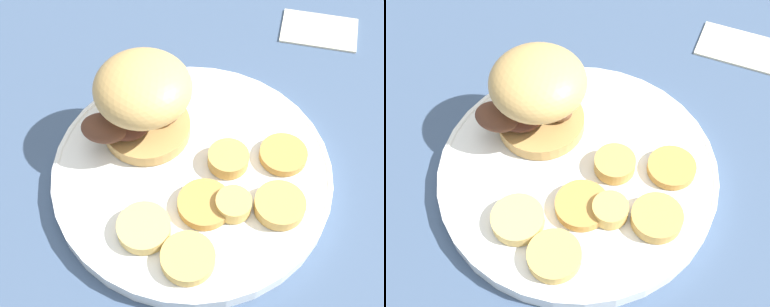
# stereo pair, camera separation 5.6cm
# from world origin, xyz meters

# --- Properties ---
(ground_plane) EXTENTS (4.00, 4.00, 0.00)m
(ground_plane) POSITION_xyz_m (0.00, 0.00, 0.00)
(ground_plane) COLOR #3D5170
(dinner_plate) EXTENTS (0.30, 0.30, 0.02)m
(dinner_plate) POSITION_xyz_m (0.00, 0.00, 0.01)
(dinner_plate) COLOR white
(dinner_plate) RESTS_ON ground_plane
(sandwich) EXTENTS (0.13, 0.10, 0.10)m
(sandwich) POSITION_xyz_m (-0.00, 0.07, 0.08)
(sandwich) COLOR tan
(sandwich) RESTS_ON dinner_plate
(potato_round_0) EXTENTS (0.05, 0.05, 0.01)m
(potato_round_0) POSITION_xyz_m (-0.08, -0.07, 0.03)
(potato_round_0) COLOR tan
(potato_round_0) RESTS_ON dinner_plate
(potato_round_1) EXTENTS (0.05, 0.05, 0.01)m
(potato_round_1) POSITION_xyz_m (0.02, -0.10, 0.03)
(potato_round_1) COLOR tan
(potato_round_1) RESTS_ON dinner_plate
(potato_round_2) EXTENTS (0.06, 0.06, 0.01)m
(potato_round_2) POSITION_xyz_m (-0.03, -0.04, 0.03)
(potato_round_2) COLOR #BC8942
(potato_round_2) RESTS_ON dinner_plate
(potato_round_3) EXTENTS (0.05, 0.05, 0.01)m
(potato_round_3) POSITION_xyz_m (0.08, -0.06, 0.03)
(potato_round_3) COLOR #BC8942
(potato_round_3) RESTS_ON dinner_plate
(potato_round_4) EXTENTS (0.04, 0.04, 0.02)m
(potato_round_4) POSITION_xyz_m (0.03, -0.02, 0.03)
(potato_round_4) COLOR tan
(potato_round_4) RESTS_ON dinner_plate
(potato_round_5) EXTENTS (0.05, 0.05, 0.01)m
(potato_round_5) POSITION_xyz_m (-0.09, -0.02, 0.03)
(potato_round_5) COLOR #DBB766
(potato_round_5) RESTS_ON dinner_plate
(potato_round_6) EXTENTS (0.04, 0.04, 0.02)m
(potato_round_6) POSITION_xyz_m (-0.01, -0.07, 0.03)
(potato_round_6) COLOR tan
(potato_round_6) RESTS_ON dinner_plate
(napkin) EXTENTS (0.11, 0.12, 0.01)m
(napkin) POSITION_xyz_m (0.29, 0.04, 0.00)
(napkin) COLOR beige
(napkin) RESTS_ON ground_plane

